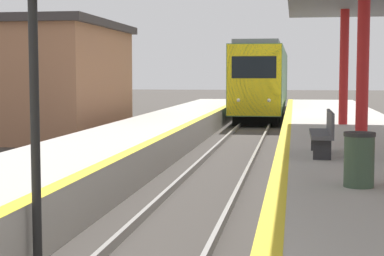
{
  "coord_description": "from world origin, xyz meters",
  "views": [
    {
      "loc": [
        1.89,
        -2.79,
        2.56
      ],
      "look_at": [
        -1.53,
        18.59,
        0.73
      ],
      "focal_mm": 60.0,
      "sensor_mm": 36.0,
      "label": 1
    }
  ],
  "objects_px": {
    "bench": "(324,131)",
    "signal_near": "(33,31)",
    "trash_bin": "(359,159)",
    "train": "(264,80)"
  },
  "relations": [
    {
      "from": "trash_bin",
      "to": "bench",
      "type": "distance_m",
      "value": 3.78
    },
    {
      "from": "train",
      "to": "trash_bin",
      "type": "height_order",
      "value": "train"
    },
    {
      "from": "trash_bin",
      "to": "bench",
      "type": "relative_size",
      "value": 0.43
    },
    {
      "from": "signal_near",
      "to": "bench",
      "type": "xyz_separation_m",
      "value": [
        3.89,
        5.82,
        -1.74
      ]
    },
    {
      "from": "bench",
      "to": "trash_bin",
      "type": "bearing_deg",
      "value": -84.73
    },
    {
      "from": "bench",
      "to": "train",
      "type": "bearing_deg",
      "value": 95.25
    },
    {
      "from": "signal_near",
      "to": "bench",
      "type": "height_order",
      "value": "signal_near"
    },
    {
      "from": "bench",
      "to": "signal_near",
      "type": "bearing_deg",
      "value": -123.72
    },
    {
      "from": "train",
      "to": "trash_bin",
      "type": "bearing_deg",
      "value": -84.75
    },
    {
      "from": "train",
      "to": "bench",
      "type": "relative_size",
      "value": 11.37
    }
  ]
}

